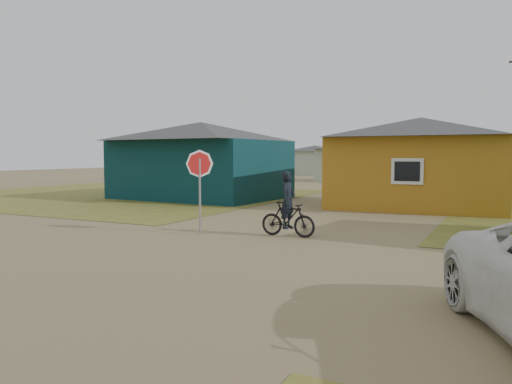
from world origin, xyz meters
TOP-DOWN VIEW (x-y plane):
  - ground at (0.00, 0.00)m, footprint 120.00×120.00m
  - grass_nw at (-14.00, 13.00)m, footprint 20.00×18.00m
  - house_teal at (-8.50, 13.50)m, footprint 8.93×7.08m
  - house_yellow at (2.50, 14.00)m, footprint 7.72×6.76m
  - house_pale_west at (-6.00, 34.00)m, footprint 7.04×6.15m
  - house_pale_north at (-14.00, 46.00)m, footprint 6.28×5.81m
  - stop_sign at (-1.89, 3.26)m, footprint 0.73×0.37m
  - cyclist at (0.51, 4.04)m, footprint 1.62×0.59m

SIDE VIEW (x-z plane):
  - ground at x=0.00m, z-range 0.00..0.00m
  - grass_nw at x=-14.00m, z-range 0.00..0.01m
  - cyclist at x=0.51m, z-range -0.25..1.58m
  - house_pale_north at x=-14.00m, z-range 0.05..3.45m
  - stop_sign at x=-1.89m, z-range 0.57..2.99m
  - house_pale_west at x=-6.00m, z-range 0.06..3.66m
  - house_yellow at x=2.50m, z-range 0.05..3.95m
  - house_teal at x=-8.50m, z-range 0.05..4.05m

